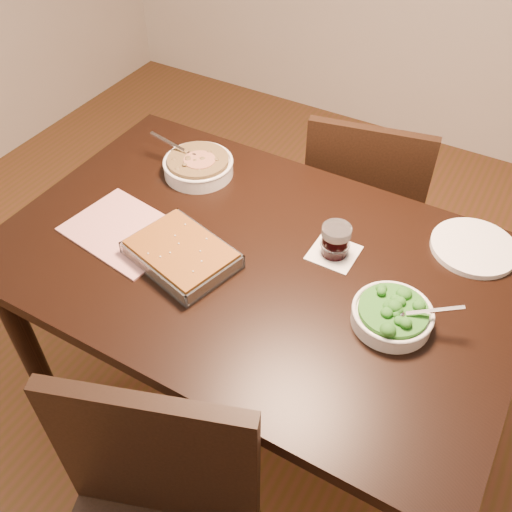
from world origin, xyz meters
TOP-DOWN VIEW (x-y plane):
  - ground at (0.00, 0.00)m, footprint 4.00×4.00m
  - table at (0.00, 0.00)m, footprint 1.40×0.90m
  - magazine_a at (-0.37, -0.10)m, footprint 0.36×0.28m
  - coaster at (0.18, 0.12)m, footprint 0.12×0.12m
  - stew_bowl at (-0.34, 0.24)m, footprint 0.25×0.22m
  - broccoli_bowl at (0.40, -0.03)m, footprint 0.21×0.20m
  - baking_dish at (-0.16, -0.11)m, footprint 0.32×0.27m
  - wine_tumbler at (0.18, 0.12)m, footprint 0.08×0.08m
  - dinner_plate at (0.51, 0.32)m, footprint 0.23×0.23m
  - chair_far at (0.08, 0.67)m, footprint 0.49×0.49m

SIDE VIEW (x-z plane):
  - ground at x=0.00m, z-range 0.00..0.00m
  - chair_far at x=0.08m, z-range 0.05..0.93m
  - table at x=0.00m, z-range 0.28..1.03m
  - coaster at x=0.18m, z-range 0.75..0.75m
  - magazine_a at x=-0.37m, z-range 0.75..0.76m
  - dinner_plate at x=0.51m, z-range 0.75..0.77m
  - baking_dish at x=-0.16m, z-range 0.75..0.80m
  - broccoli_bowl at x=0.40m, z-range 0.74..0.82m
  - stew_bowl at x=-0.34m, z-range 0.74..0.82m
  - wine_tumbler at x=0.18m, z-range 0.76..0.84m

